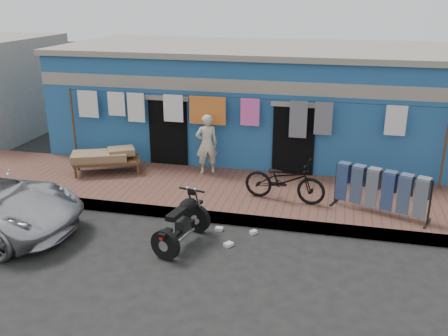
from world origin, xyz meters
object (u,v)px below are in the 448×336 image
at_px(seated_person, 207,144).
at_px(jeans_rack, 381,191).
at_px(bicycle, 285,176).
at_px(motorcycle, 182,221).
at_px(charpoy, 107,161).

relative_size(seated_person, jeans_rack, 0.74).
relative_size(bicycle, jeans_rack, 0.87).
relative_size(motorcycle, charpoy, 0.85).
xyz_separation_m(bicycle, motorcycle, (-1.80, -2.21, -0.34)).
bearing_deg(jeans_rack, motorcycle, -153.25).
bearing_deg(seated_person, jeans_rack, 134.99).
xyz_separation_m(seated_person, jeans_rack, (4.40, -1.62, -0.29)).
height_order(motorcycle, jeans_rack, jeans_rack).
bearing_deg(jeans_rack, bicycle, 173.99).
bearing_deg(jeans_rack, charpoy, 171.56).
bearing_deg(charpoy, jeans_rack, -8.44).
bearing_deg(jeans_rack, seated_person, 159.75).
height_order(bicycle, jeans_rack, bicycle).
bearing_deg(seated_person, bicycle, 123.52).
bearing_deg(charpoy, bicycle, -9.49).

